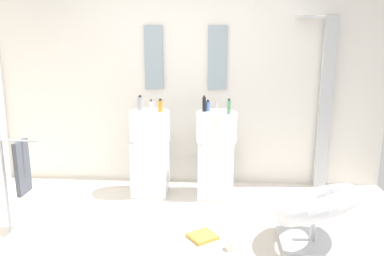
{
  "coord_description": "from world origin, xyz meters",
  "views": [
    {
      "loc": [
        0.4,
        -3.08,
        1.81
      ],
      "look_at": [
        0.15,
        0.55,
        0.95
      ],
      "focal_mm": 36.16,
      "sensor_mm": 36.0,
      "label": 1
    }
  ],
  "objects_px": {
    "lounge_chair": "(314,210)",
    "towel_rack": "(20,169)",
    "pedestal_sink_right": "(216,152)",
    "soap_bottle_blue": "(208,106)",
    "soap_bottle_green": "(229,107)",
    "soap_bottle_amber": "(160,106)",
    "pedestal_sink_left": "(150,150)",
    "magazine_ochre": "(203,236)",
    "soap_bottle_clear": "(151,107)",
    "soap_bottle_grey": "(140,103)",
    "shower_column": "(324,100)",
    "coffee_mug": "(231,245)",
    "soap_bottle_black": "(204,104)"
  },
  "relations": [
    {
      "from": "pedestal_sink_left",
      "to": "soap_bottle_clear",
      "type": "height_order",
      "value": "soap_bottle_clear"
    },
    {
      "from": "pedestal_sink_left",
      "to": "magazine_ochre",
      "type": "relative_size",
      "value": 4.79
    },
    {
      "from": "lounge_chair",
      "to": "soap_bottle_green",
      "type": "bearing_deg",
      "value": 126.39
    },
    {
      "from": "soap_bottle_green",
      "to": "soap_bottle_black",
      "type": "height_order",
      "value": "soap_bottle_black"
    },
    {
      "from": "lounge_chair",
      "to": "soap_bottle_grey",
      "type": "xyz_separation_m",
      "value": [
        -1.74,
        1.15,
        0.72
      ]
    },
    {
      "from": "towel_rack",
      "to": "lounge_chair",
      "type": "bearing_deg",
      "value": -1.47
    },
    {
      "from": "soap_bottle_green",
      "to": "soap_bottle_grey",
      "type": "height_order",
      "value": "same"
    },
    {
      "from": "lounge_chair",
      "to": "soap_bottle_black",
      "type": "height_order",
      "value": "soap_bottle_black"
    },
    {
      "from": "coffee_mug",
      "to": "soap_bottle_black",
      "type": "height_order",
      "value": "soap_bottle_black"
    },
    {
      "from": "pedestal_sink_right",
      "to": "soap_bottle_blue",
      "type": "distance_m",
      "value": 0.53
    },
    {
      "from": "lounge_chair",
      "to": "soap_bottle_amber",
      "type": "distance_m",
      "value": 1.98
    },
    {
      "from": "soap_bottle_clear",
      "to": "soap_bottle_black",
      "type": "relative_size",
      "value": 0.84
    },
    {
      "from": "pedestal_sink_right",
      "to": "towel_rack",
      "type": "bearing_deg",
      "value": -150.09
    },
    {
      "from": "pedestal_sink_left",
      "to": "shower_column",
      "type": "relative_size",
      "value": 0.53
    },
    {
      "from": "towel_rack",
      "to": "soap_bottle_clear",
      "type": "xyz_separation_m",
      "value": [
        1.07,
        0.92,
        0.43
      ]
    },
    {
      "from": "magazine_ochre",
      "to": "soap_bottle_grey",
      "type": "relative_size",
      "value": 1.33
    },
    {
      "from": "coffee_mug",
      "to": "soap_bottle_grey",
      "type": "relative_size",
      "value": 0.51
    },
    {
      "from": "towel_rack",
      "to": "soap_bottle_green",
      "type": "xyz_separation_m",
      "value": [
        1.92,
        0.92,
        0.44
      ]
    },
    {
      "from": "magazine_ochre",
      "to": "pedestal_sink_right",
      "type": "bearing_deg",
      "value": 47.84
    },
    {
      "from": "towel_rack",
      "to": "soap_bottle_clear",
      "type": "distance_m",
      "value": 1.47
    },
    {
      "from": "shower_column",
      "to": "lounge_chair",
      "type": "height_order",
      "value": "shower_column"
    },
    {
      "from": "pedestal_sink_right",
      "to": "lounge_chair",
      "type": "distance_m",
      "value": 1.41
    },
    {
      "from": "coffee_mug",
      "to": "soap_bottle_green",
      "type": "distance_m",
      "value": 1.51
    },
    {
      "from": "soap_bottle_amber",
      "to": "soap_bottle_green",
      "type": "relative_size",
      "value": 0.85
    },
    {
      "from": "shower_column",
      "to": "soap_bottle_clear",
      "type": "distance_m",
      "value": 2.04
    },
    {
      "from": "shower_column",
      "to": "towel_rack",
      "type": "relative_size",
      "value": 2.16
    },
    {
      "from": "pedestal_sink_right",
      "to": "towel_rack",
      "type": "height_order",
      "value": "pedestal_sink_right"
    },
    {
      "from": "pedestal_sink_right",
      "to": "soap_bottle_clear",
      "type": "height_order",
      "value": "soap_bottle_clear"
    },
    {
      "from": "pedestal_sink_left",
      "to": "soap_bottle_clear",
      "type": "bearing_deg",
      "value": -66.71
    },
    {
      "from": "towel_rack",
      "to": "soap_bottle_amber",
      "type": "relative_size",
      "value": 6.49
    },
    {
      "from": "lounge_chair",
      "to": "towel_rack",
      "type": "distance_m",
      "value": 2.67
    },
    {
      "from": "pedestal_sink_right",
      "to": "shower_column",
      "type": "height_order",
      "value": "shower_column"
    },
    {
      "from": "pedestal_sink_right",
      "to": "soap_bottle_green",
      "type": "xyz_separation_m",
      "value": [
        0.13,
        -0.1,
        0.54
      ]
    },
    {
      "from": "soap_bottle_blue",
      "to": "pedestal_sink_right",
      "type": "bearing_deg",
      "value": -29.3
    },
    {
      "from": "lounge_chair",
      "to": "soap_bottle_blue",
      "type": "height_order",
      "value": "soap_bottle_blue"
    },
    {
      "from": "pedestal_sink_right",
      "to": "soap_bottle_clear",
      "type": "distance_m",
      "value": 0.9
    },
    {
      "from": "pedestal_sink_right",
      "to": "soap_bottle_amber",
      "type": "xyz_separation_m",
      "value": [
        -0.63,
        -0.01,
        0.53
      ]
    },
    {
      "from": "soap_bottle_green",
      "to": "soap_bottle_black",
      "type": "bearing_deg",
      "value": 153.99
    },
    {
      "from": "towel_rack",
      "to": "soap_bottle_black",
      "type": "bearing_deg",
      "value": 32.73
    },
    {
      "from": "pedestal_sink_right",
      "to": "soap_bottle_grey",
      "type": "bearing_deg",
      "value": 176.33
    },
    {
      "from": "pedestal_sink_left",
      "to": "soap_bottle_grey",
      "type": "xyz_separation_m",
      "value": [
        -0.11,
        0.06,
        0.54
      ]
    },
    {
      "from": "magazine_ochre",
      "to": "lounge_chair",
      "type": "bearing_deg",
      "value": -39.59
    },
    {
      "from": "lounge_chair",
      "to": "soap_bottle_black",
      "type": "bearing_deg",
      "value": 131.78
    },
    {
      "from": "towel_rack",
      "to": "soap_bottle_green",
      "type": "bearing_deg",
      "value": 25.68
    },
    {
      "from": "pedestal_sink_left",
      "to": "pedestal_sink_right",
      "type": "bearing_deg",
      "value": 0.0
    },
    {
      "from": "pedestal_sink_right",
      "to": "soap_bottle_black",
      "type": "bearing_deg",
      "value": 168.09
    },
    {
      "from": "lounge_chair",
      "to": "towel_rack",
      "type": "relative_size",
      "value": 1.16
    },
    {
      "from": "pedestal_sink_right",
      "to": "coffee_mug",
      "type": "distance_m",
      "value": 1.32
    },
    {
      "from": "pedestal_sink_right",
      "to": "soap_bottle_amber",
      "type": "relative_size",
      "value": 7.43
    },
    {
      "from": "magazine_ochre",
      "to": "soap_bottle_green",
      "type": "xyz_separation_m",
      "value": [
        0.24,
        0.93,
        1.04
      ]
    }
  ]
}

